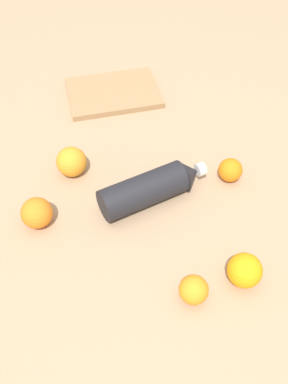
{
  "coord_description": "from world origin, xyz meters",
  "views": [
    {
      "loc": [
        0.22,
        0.64,
        0.83
      ],
      "look_at": [
        -0.01,
        0.0,
        0.04
      ],
      "focal_mm": 40.81,
      "sensor_mm": 36.0,
      "label": 1
    }
  ],
  "objects_px": {
    "orange_2": "(37,213)",
    "cutting_board": "(113,93)",
    "water_bottle": "(153,189)",
    "orange_4": "(245,270)",
    "orange_1": "(231,171)",
    "orange_3": "(71,162)",
    "orange_0": "(194,290)"
  },
  "relations": [
    {
      "from": "water_bottle",
      "to": "orange_1",
      "type": "xyz_separation_m",
      "value": [
        -0.21,
        0.0,
        -0.01
      ]
    },
    {
      "from": "orange_2",
      "to": "orange_3",
      "type": "height_order",
      "value": "orange_3"
    },
    {
      "from": "orange_2",
      "to": "orange_4",
      "type": "height_order",
      "value": "same"
    },
    {
      "from": "orange_1",
      "to": "cutting_board",
      "type": "relative_size",
      "value": 0.22
    },
    {
      "from": "orange_2",
      "to": "orange_4",
      "type": "xyz_separation_m",
      "value": [
        -0.38,
        0.29,
        0.0
      ]
    },
    {
      "from": "orange_4",
      "to": "cutting_board",
      "type": "bearing_deg",
      "value": -84.08
    },
    {
      "from": "orange_2",
      "to": "orange_3",
      "type": "distance_m",
      "value": 0.17
    },
    {
      "from": "water_bottle",
      "to": "orange_0",
      "type": "height_order",
      "value": "water_bottle"
    },
    {
      "from": "orange_3",
      "to": "cutting_board",
      "type": "distance_m",
      "value": 0.34
    },
    {
      "from": "water_bottle",
      "to": "orange_2",
      "type": "xyz_separation_m",
      "value": [
        0.28,
        -0.02,
        -0.0
      ]
    },
    {
      "from": "orange_4",
      "to": "water_bottle",
      "type": "bearing_deg",
      "value": -69.26
    },
    {
      "from": "water_bottle",
      "to": "orange_4",
      "type": "relative_size",
      "value": 3.79
    },
    {
      "from": "orange_0",
      "to": "cutting_board",
      "type": "xyz_separation_m",
      "value": [
        -0.04,
        -0.71,
        -0.02
      ]
    },
    {
      "from": "orange_2",
      "to": "cutting_board",
      "type": "xyz_separation_m",
      "value": [
        -0.31,
        -0.41,
        -0.03
      ]
    },
    {
      "from": "orange_1",
      "to": "orange_4",
      "type": "distance_m",
      "value": 0.29
    },
    {
      "from": "water_bottle",
      "to": "cutting_board",
      "type": "bearing_deg",
      "value": 77.37
    },
    {
      "from": "orange_1",
      "to": "orange_4",
      "type": "bearing_deg",
      "value": 68.54
    },
    {
      "from": "orange_4",
      "to": "cutting_board",
      "type": "distance_m",
      "value": 0.71
    },
    {
      "from": "orange_2",
      "to": "cutting_board",
      "type": "height_order",
      "value": "orange_2"
    },
    {
      "from": "orange_1",
      "to": "orange_3",
      "type": "bearing_deg",
      "value": -22.92
    },
    {
      "from": "orange_0",
      "to": "orange_1",
      "type": "bearing_deg",
      "value": -129.14
    },
    {
      "from": "orange_1",
      "to": "orange_2",
      "type": "bearing_deg",
      "value": -2.82
    },
    {
      "from": "orange_0",
      "to": "orange_4",
      "type": "xyz_separation_m",
      "value": [
        -0.12,
        -0.0,
        0.01
      ]
    },
    {
      "from": "orange_0",
      "to": "orange_3",
      "type": "bearing_deg",
      "value": -70.63
    },
    {
      "from": "orange_1",
      "to": "orange_2",
      "type": "xyz_separation_m",
      "value": [
        0.48,
        -0.02,
        0.01
      ]
    },
    {
      "from": "water_bottle",
      "to": "orange_3",
      "type": "xyz_separation_m",
      "value": [
        0.16,
        -0.15,
        -0.0
      ]
    },
    {
      "from": "water_bottle",
      "to": "orange_1",
      "type": "height_order",
      "value": "water_bottle"
    },
    {
      "from": "orange_0",
      "to": "orange_2",
      "type": "bearing_deg",
      "value": -48.33
    },
    {
      "from": "orange_0",
      "to": "orange_3",
      "type": "relative_size",
      "value": 0.79
    },
    {
      "from": "orange_1",
      "to": "orange_3",
      "type": "distance_m",
      "value": 0.4
    },
    {
      "from": "water_bottle",
      "to": "orange_3",
      "type": "height_order",
      "value": "water_bottle"
    },
    {
      "from": "orange_1",
      "to": "orange_4",
      "type": "relative_size",
      "value": 0.82
    }
  ]
}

